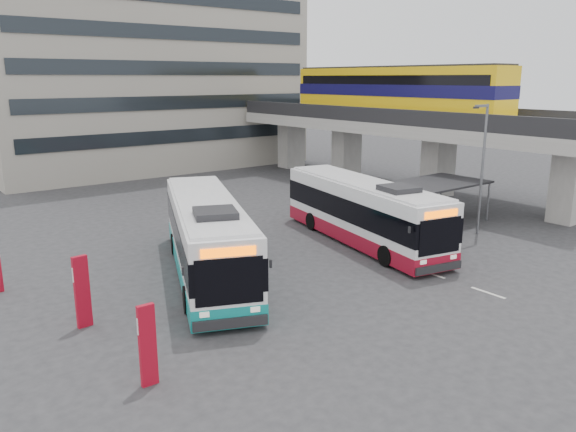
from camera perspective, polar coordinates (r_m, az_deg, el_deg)
ground at (r=26.87m, az=5.89°, el=-5.24°), size 120.00×120.00×0.00m
viaduct at (r=46.37m, az=10.88°, el=10.50°), size 8.00×32.00×9.68m
bike_shelter at (r=34.50m, az=12.81°, el=1.13°), size 10.00×4.00×2.54m
office_block at (r=59.34m, az=-14.80°, el=17.04°), size 30.00×15.00×25.00m
road_markings at (r=26.74m, az=14.27°, el=-5.69°), size 0.15×7.60×0.01m
bus_main at (r=30.64m, az=7.60°, el=0.42°), size 5.09×12.65×3.66m
bus_teal at (r=25.53m, az=-8.22°, el=-2.21°), size 7.49×12.83×3.78m
pedestrian at (r=26.36m, az=-3.69°, el=-3.66°), size 0.69×0.73×1.67m
lamp_post at (r=33.49m, az=19.11°, el=5.27°), size 1.29×0.17×7.36m
sign_totem_south at (r=17.06m, az=-14.08°, el=-12.51°), size 0.54×0.17×2.51m
sign_totem_mid at (r=21.47m, az=-20.19°, el=-7.14°), size 0.58×0.22×2.67m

